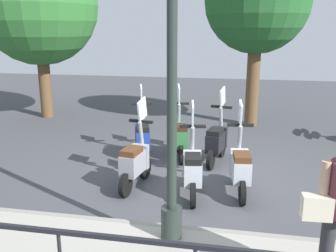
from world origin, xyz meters
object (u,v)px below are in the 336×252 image
at_px(scooter_far_1, 180,136).
at_px(scooter_far_2, 143,137).
at_px(scooter_near_2, 135,161).
at_px(scooter_near_0, 240,167).
at_px(tree_distant, 257,1).
at_px(scooter_far_0, 217,140).
at_px(scooter_near_1, 192,169).
at_px(lamp_post_near, 172,81).
at_px(tree_large, 38,6).

distance_m(scooter_far_1, scooter_far_2, 0.79).
xyz_separation_m(scooter_near_2, scooter_far_2, (1.47, 0.25, 0.00)).
height_order(scooter_near_0, scooter_far_2, same).
distance_m(tree_distant, scooter_far_0, 4.47).
height_order(scooter_near_1, scooter_far_1, same).
bearing_deg(scooter_far_1, tree_distant, -40.33).
distance_m(lamp_post_near, scooter_far_2, 3.77).
bearing_deg(scooter_far_1, scooter_far_0, -116.37).
distance_m(lamp_post_near, scooter_far_1, 3.78).
bearing_deg(scooter_far_0, lamp_post_near, -174.35).
bearing_deg(scooter_near_1, scooter_far_1, 6.40).
relative_size(scooter_near_0, scooter_far_2, 1.00).
bearing_deg(scooter_far_2, lamp_post_near, -176.09).
xyz_separation_m(lamp_post_near, scooter_near_0, (1.76, -0.84, -1.65)).
bearing_deg(scooter_far_2, tree_distant, -51.75).
bearing_deg(scooter_far_0, tree_large, 72.15).
relative_size(tree_distant, scooter_far_0, 3.13).
height_order(scooter_near_0, scooter_near_2, same).
distance_m(scooter_near_0, scooter_far_2, 2.48).
bearing_deg(scooter_near_0, lamp_post_near, 148.06).
height_order(lamp_post_near, scooter_near_2, lamp_post_near).
relative_size(tree_distant, scooter_far_2, 3.13).
xyz_separation_m(scooter_far_0, scooter_far_1, (0.18, 0.80, 0.00)).
bearing_deg(scooter_near_1, scooter_near_0, -82.34).
relative_size(tree_large, scooter_near_2, 3.30).
height_order(tree_distant, scooter_near_2, tree_distant).
height_order(tree_large, scooter_far_2, tree_large).
bearing_deg(scooter_far_2, tree_large, 34.09).
relative_size(tree_large, tree_distant, 1.05).
bearing_deg(scooter_far_1, scooter_near_0, -155.44).
distance_m(lamp_post_near, scooter_near_2, 2.56).
height_order(lamp_post_near, scooter_near_0, lamp_post_near).
distance_m(scooter_near_2, scooter_far_2, 1.49).
bearing_deg(scooter_near_1, scooter_near_2, 71.50).
xyz_separation_m(tree_distant, scooter_far_2, (-3.33, 2.34, -2.90)).
bearing_deg(scooter_far_1, lamp_post_near, 173.51).
bearing_deg(tree_large, scooter_near_0, -127.73).
bearing_deg(lamp_post_near, scooter_far_1, 7.25).
xyz_separation_m(lamp_post_near, tree_distant, (6.51, -1.14, 1.25)).
relative_size(scooter_near_2, scooter_far_0, 1.00).
bearing_deg(scooter_near_0, scooter_near_1, 100.10).
xyz_separation_m(tree_large, scooter_far_1, (-2.99, -4.67, -2.84)).
distance_m(tree_large, scooter_far_0, 6.93).
xyz_separation_m(scooter_near_2, scooter_far_1, (1.66, -0.52, 0.00)).
bearing_deg(scooter_far_1, scooter_near_2, 149.03).
distance_m(tree_large, scooter_near_0, 8.04).
bearing_deg(scooter_near_0, scooter_near_2, 85.35).
bearing_deg(tree_large, scooter_far_1, -122.61).
relative_size(tree_large, scooter_far_1, 3.30).
distance_m(scooter_near_2, scooter_far_1, 1.74).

